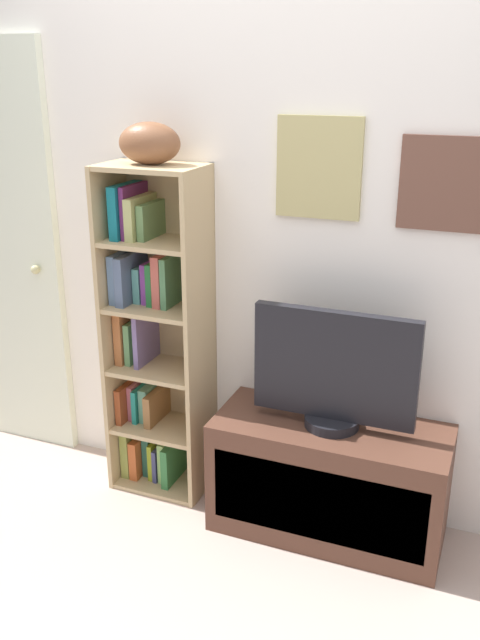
{
  "coord_description": "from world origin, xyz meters",
  "views": [
    {
      "loc": [
        0.88,
        -1.52,
        1.86
      ],
      "look_at": [
        -0.07,
        0.85,
        0.92
      ],
      "focal_mm": 38.69,
      "sensor_mm": 36.0,
      "label": 1
    }
  ],
  "objects_px": {
    "tv_stand": "(329,479)",
    "football": "(150,143)",
    "bookshelf": "(153,339)",
    "television": "(334,372)"
  },
  "relations": [
    {
      "from": "football",
      "to": "television",
      "type": "xyz_separation_m",
      "value": [
        0.81,
        -0.06,
        -0.83
      ]
    },
    {
      "from": "tv_stand",
      "to": "television",
      "type": "distance_m",
      "value": 0.49
    },
    {
      "from": "bookshelf",
      "to": "tv_stand",
      "type": "xyz_separation_m",
      "value": [
        0.85,
        -0.09,
        -0.47
      ]
    },
    {
      "from": "tv_stand",
      "to": "television",
      "type": "relative_size",
      "value": 1.46
    },
    {
      "from": "tv_stand",
      "to": "television",
      "type": "bearing_deg",
      "value": 90.0
    },
    {
      "from": "bookshelf",
      "to": "tv_stand",
      "type": "distance_m",
      "value": 0.97
    },
    {
      "from": "bookshelf",
      "to": "football",
      "type": "relative_size",
      "value": 5.82
    },
    {
      "from": "bookshelf",
      "to": "tv_stand",
      "type": "height_order",
      "value": "bookshelf"
    },
    {
      "from": "football",
      "to": "tv_stand",
      "type": "xyz_separation_m",
      "value": [
        0.81,
        -0.06,
        -1.32
      ]
    },
    {
      "from": "tv_stand",
      "to": "football",
      "type": "bearing_deg",
      "value": 175.71
    }
  ]
}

